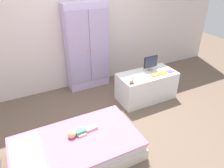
{
  "coord_description": "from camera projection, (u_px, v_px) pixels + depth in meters",
  "views": [
    {
      "loc": [
        -1.08,
        -2.02,
        2.1
      ],
      "look_at": [
        0.13,
        0.37,
        0.57
      ],
      "focal_mm": 34.16,
      "sensor_mm": 36.0,
      "label": 1
    }
  ],
  "objects": [
    {
      "name": "ground_plane",
      "position": [
        116.0,
        132.0,
        3.04
      ],
      "size": [
        10.0,
        10.0,
        0.02
      ],
      "primitive_type": "cube",
      "color": "brown"
    },
    {
      "name": "back_wall",
      "position": [
        73.0,
        14.0,
        3.58
      ],
      "size": [
        6.4,
        0.05,
        2.7
      ],
      "primitive_type": "cube",
      "color": "silver",
      "rests_on": "ground_plane"
    },
    {
      "name": "bed",
      "position": [
        77.0,
        149.0,
        2.59
      ],
      "size": [
        1.51,
        0.86,
        0.27
      ],
      "color": "silver",
      "rests_on": "ground_plane"
    },
    {
      "name": "tv_stand",
      "position": [
        146.0,
        86.0,
        3.68
      ],
      "size": [
        0.99,
        0.49,
        0.49
      ],
      "primitive_type": "cube",
      "color": "white",
      "rests_on": "ground_plane"
    },
    {
      "name": "tv_monitor",
      "position": [
        151.0,
        62.0,
        3.59
      ],
      "size": [
        0.25,
        0.1,
        0.26
      ],
      "color": "#99999E",
      "rests_on": "tv_stand"
    },
    {
      "name": "rocking_horse_toy",
      "position": [
        132.0,
        81.0,
        3.24
      ],
      "size": [
        0.09,
        0.04,
        0.11
      ],
      "color": "#8E6642",
      "rests_on": "tv_stand"
    },
    {
      "name": "wardrobe",
      "position": [
        87.0,
        47.0,
        3.79
      ],
      "size": [
        0.76,
        0.28,
        1.56
      ],
      "color": "silver",
      "rests_on": "ground_plane"
    },
    {
      "name": "book_purple",
      "position": [
        170.0,
        71.0,
        3.61
      ],
      "size": [
        0.12,
        0.1,
        0.01
      ],
      "primitive_type": "cube",
      "color": "#8E51B2",
      "rests_on": "tv_stand"
    },
    {
      "name": "pillow",
      "position": [
        27.0,
        155.0,
        2.29
      ],
      "size": [
        0.32,
        0.62,
        0.06
      ],
      "primitive_type": "cube",
      "color": "white",
      "rests_on": "bed"
    },
    {
      "name": "book_yellow",
      "position": [
        163.0,
        73.0,
        3.56
      ],
      "size": [
        0.13,
        0.1,
        0.02
      ],
      "primitive_type": "cube",
      "color": "gold",
      "rests_on": "tv_stand"
    },
    {
      "name": "book_orange",
      "position": [
        155.0,
        75.0,
        3.49
      ],
      "size": [
        0.15,
        0.09,
        0.02
      ],
      "primitive_type": "cube",
      "color": "orange",
      "rests_on": "tv_stand"
    },
    {
      "name": "doll",
      "position": [
        77.0,
        133.0,
        2.59
      ],
      "size": [
        0.39,
        0.14,
        0.1
      ],
      "color": "#4CA375",
      "rests_on": "bed"
    }
  ]
}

